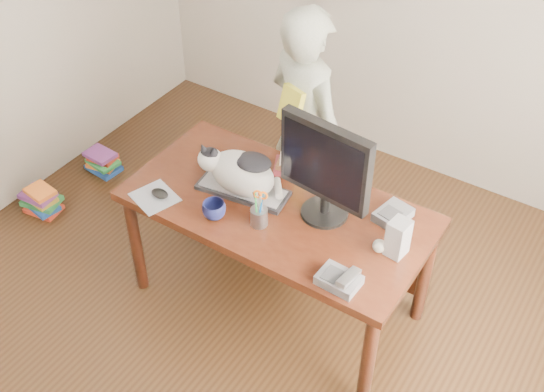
{
  "coord_description": "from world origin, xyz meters",
  "views": [
    {
      "loc": [
        1.42,
        -1.63,
        3.11
      ],
      "look_at": [
        0.0,
        0.55,
        0.85
      ],
      "focal_mm": 45.0,
      "sensor_mm": 36.0,
      "label": 1
    }
  ],
  "objects_px": {
    "book_stack": "(294,164)",
    "pen_cup": "(259,215)",
    "keyboard": "(243,190)",
    "book_pile_b": "(103,162)",
    "phone": "(340,279)",
    "speaker": "(398,238)",
    "monitor": "(325,167)",
    "coffee_mug": "(214,210)",
    "cat": "(239,171)",
    "person": "(306,130)",
    "book_pile_a": "(41,201)",
    "calculator": "(393,215)",
    "desk": "(285,217)",
    "baseball": "(379,246)",
    "mouse": "(160,193)"
  },
  "relations": [
    {
      "from": "book_stack",
      "to": "pen_cup",
      "type": "bearing_deg",
      "value": -102.43
    },
    {
      "from": "keyboard",
      "to": "book_pile_b",
      "type": "relative_size",
      "value": 1.98
    },
    {
      "from": "phone",
      "to": "speaker",
      "type": "relative_size",
      "value": 0.99
    },
    {
      "from": "monitor",
      "to": "book_pile_b",
      "type": "height_order",
      "value": "monitor"
    },
    {
      "from": "monitor",
      "to": "coffee_mug",
      "type": "xyz_separation_m",
      "value": [
        -0.45,
        -0.31,
        -0.27
      ]
    },
    {
      "from": "monitor",
      "to": "pen_cup",
      "type": "distance_m",
      "value": 0.41
    },
    {
      "from": "speaker",
      "to": "pen_cup",
      "type": "bearing_deg",
      "value": -156.39
    },
    {
      "from": "cat",
      "to": "person",
      "type": "distance_m",
      "value": 0.64
    },
    {
      "from": "keyboard",
      "to": "book_pile_a",
      "type": "height_order",
      "value": "keyboard"
    },
    {
      "from": "calculator",
      "to": "person",
      "type": "bearing_deg",
      "value": 164.44
    },
    {
      "from": "desk",
      "to": "speaker",
      "type": "xyz_separation_m",
      "value": [
        0.66,
        -0.06,
        0.25
      ]
    },
    {
      "from": "cat",
      "to": "monitor",
      "type": "bearing_deg",
      "value": 0.81
    },
    {
      "from": "speaker",
      "to": "keyboard",
      "type": "bearing_deg",
      "value": -170.39
    },
    {
      "from": "cat",
      "to": "book_pile_b",
      "type": "relative_size",
      "value": 1.86
    },
    {
      "from": "pen_cup",
      "to": "baseball",
      "type": "height_order",
      "value": "pen_cup"
    },
    {
      "from": "monitor",
      "to": "person",
      "type": "height_order",
      "value": "person"
    },
    {
      "from": "mouse",
      "to": "speaker",
      "type": "bearing_deg",
      "value": 32.55
    },
    {
      "from": "keyboard",
      "to": "book_pile_b",
      "type": "bearing_deg",
      "value": 158.78
    },
    {
      "from": "desk",
      "to": "pen_cup",
      "type": "relative_size",
      "value": 7.15
    },
    {
      "from": "desk",
      "to": "baseball",
      "type": "xyz_separation_m",
      "value": [
        0.59,
        -0.09,
        0.18
      ]
    },
    {
      "from": "mouse",
      "to": "baseball",
      "type": "xyz_separation_m",
      "value": [
        1.14,
        0.27,
        0.01
      ]
    },
    {
      "from": "mouse",
      "to": "book_pile_b",
      "type": "height_order",
      "value": "mouse"
    },
    {
      "from": "coffee_mug",
      "to": "phone",
      "type": "distance_m",
      "value": 0.75
    },
    {
      "from": "cat",
      "to": "mouse",
      "type": "height_order",
      "value": "cat"
    },
    {
      "from": "speaker",
      "to": "book_pile_b",
      "type": "distance_m",
      "value": 2.53
    },
    {
      "from": "speaker",
      "to": "book_stack",
      "type": "relative_size",
      "value": 0.78
    },
    {
      "from": "cat",
      "to": "baseball",
      "type": "bearing_deg",
      "value": -7.63
    },
    {
      "from": "monitor",
      "to": "mouse",
      "type": "distance_m",
      "value": 0.91
    },
    {
      "from": "person",
      "to": "speaker",
      "type": "bearing_deg",
      "value": 164.06
    },
    {
      "from": "coffee_mug",
      "to": "person",
      "type": "bearing_deg",
      "value": 88.51
    },
    {
      "from": "desk",
      "to": "baseball",
      "type": "bearing_deg",
      "value": -8.7
    },
    {
      "from": "monitor",
      "to": "book_stack",
      "type": "height_order",
      "value": "monitor"
    },
    {
      "from": "person",
      "to": "coffee_mug",
      "type": "bearing_deg",
      "value": 107.07
    },
    {
      "from": "desk",
      "to": "phone",
      "type": "distance_m",
      "value": 0.68
    },
    {
      "from": "speaker",
      "to": "book_pile_b",
      "type": "xyz_separation_m",
      "value": [
        -2.38,
        0.33,
        -0.78
      ]
    },
    {
      "from": "monitor",
      "to": "phone",
      "type": "xyz_separation_m",
      "value": [
        0.3,
        -0.36,
        -0.29
      ]
    },
    {
      "from": "coffee_mug",
      "to": "speaker",
      "type": "height_order",
      "value": "speaker"
    },
    {
      "from": "person",
      "to": "book_pile_a",
      "type": "distance_m",
      "value": 1.89
    },
    {
      "from": "book_stack",
      "to": "coffee_mug",
      "type": "bearing_deg",
      "value": -126.47
    },
    {
      "from": "speaker",
      "to": "book_pile_a",
      "type": "xyz_separation_m",
      "value": [
        -2.41,
        -0.22,
        -0.76
      ]
    },
    {
      "from": "keyboard",
      "to": "speaker",
      "type": "height_order",
      "value": "speaker"
    },
    {
      "from": "cat",
      "to": "calculator",
      "type": "xyz_separation_m",
      "value": [
        0.77,
        0.25,
        -0.11
      ]
    },
    {
      "from": "mouse",
      "to": "baseball",
      "type": "relative_size",
      "value": 1.74
    },
    {
      "from": "book_pile_a",
      "to": "book_pile_b",
      "type": "height_order",
      "value": "book_pile_a"
    },
    {
      "from": "monitor",
      "to": "person",
      "type": "relative_size",
      "value": 0.36
    },
    {
      "from": "coffee_mug",
      "to": "book_pile_a",
      "type": "height_order",
      "value": "coffee_mug"
    },
    {
      "from": "cat",
      "to": "phone",
      "type": "xyz_separation_m",
      "value": [
        0.76,
        -0.29,
        -0.11
      ]
    },
    {
      "from": "baseball",
      "to": "calculator",
      "type": "xyz_separation_m",
      "value": [
        -0.04,
        0.25,
        -0.01
      ]
    },
    {
      "from": "monitor",
      "to": "person",
      "type": "xyz_separation_m",
      "value": [
        -0.43,
        0.56,
        -0.28
      ]
    },
    {
      "from": "book_pile_a",
      "to": "book_stack",
      "type": "bearing_deg",
      "value": 16.73
    }
  ]
}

